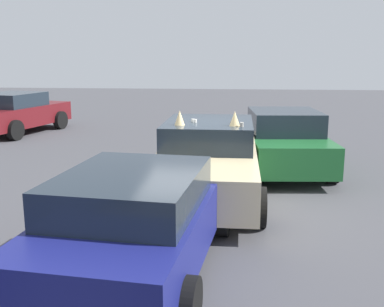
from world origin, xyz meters
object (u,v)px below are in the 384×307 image
parked_sedan_near_left (16,113)px  parked_sedan_row_back_far (282,140)px  art_car_decorated (208,160)px  parked_sedan_near_right (139,218)px

parked_sedan_near_left → parked_sedan_row_back_far: bearing=-103.4°
art_car_decorated → parked_sedan_near_right: bearing=-11.4°
parked_sedan_near_right → art_car_decorated: bearing=-6.0°
parked_sedan_near_left → parked_sedan_near_right: parked_sedan_near_left is taller
art_car_decorated → parked_sedan_near_left: bearing=-133.2°
art_car_decorated → parked_sedan_near_right: (-3.19, 0.68, -0.05)m
parked_sedan_near_left → parked_sedan_row_back_far: 10.04m
art_car_decorated → parked_sedan_row_back_far: bearing=147.2°
parked_sedan_near_left → parked_sedan_row_back_far: (-4.48, -8.99, -0.03)m
parked_sedan_near_right → parked_sedan_row_back_far: bearing=-16.4°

